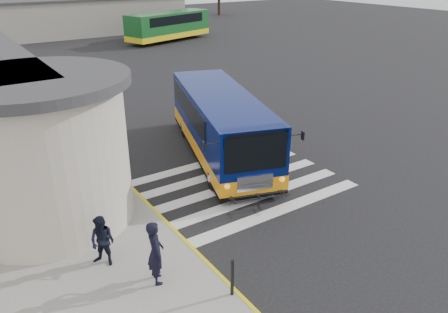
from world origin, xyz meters
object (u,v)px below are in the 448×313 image
transit_bus (221,127)px  pedestrian_a (156,252)px  far_bus_b (168,25)px  bollard (232,277)px  far_bus_a (169,24)px  pedestrian_b (103,241)px

transit_bus → pedestrian_a: size_ratio=5.60×
pedestrian_a → far_bus_b: (18.67, 35.54, 0.64)m
bollard → far_bus_a: (18.61, 39.43, 0.81)m
transit_bus → bollard: 9.29m
pedestrian_a → far_bus_a: far_bus_a is taller
pedestrian_a → pedestrian_b: pedestrian_a is taller
far_bus_b → pedestrian_b: bearing=132.8°
bollard → far_bus_b: far_bus_b is taller
transit_bus → pedestrian_a: transit_bus is taller
pedestrian_a → transit_bus: bearing=-30.0°
transit_bus → far_bus_b: (12.44, 29.22, 0.36)m
pedestrian_a → bollard: 2.10m
pedestrian_a → far_bus_b: 40.15m
pedestrian_b → far_bus_b: far_bus_b is taller
far_bus_a → pedestrian_a: bearing=132.8°
bollard → far_bus_b: bearing=65.0°
transit_bus → far_bus_a: transit_bus is taller
bollard → far_bus_a: 43.61m
pedestrian_a → far_bus_b: size_ratio=0.17×
far_bus_a → far_bus_b: size_ratio=0.88×
bollard → far_bus_a: far_bus_a is taller
far_bus_a → far_bus_b: bearing=131.4°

